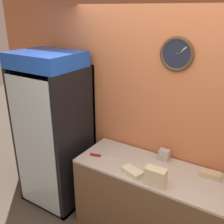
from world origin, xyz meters
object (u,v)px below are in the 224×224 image
(sandwich_stack_bottom, at_px, (155,182))
(chefs_knife, at_px, (101,156))
(beverage_cooler, at_px, (56,123))
(sandwich_stack_middle, at_px, (155,177))
(sandwich_stack_top, at_px, (156,171))
(sandwich_flat_right, at_px, (132,172))
(sandwich_flat_left, at_px, (210,174))
(napkin_dispenser, at_px, (164,155))

(sandwich_stack_bottom, distance_m, chefs_knife, 0.73)
(beverage_cooler, height_order, sandwich_stack_bottom, beverage_cooler)
(sandwich_stack_middle, distance_m, chefs_knife, 0.74)
(sandwich_stack_top, bearing_deg, sandwich_flat_right, 172.29)
(chefs_knife, bearing_deg, sandwich_stack_top, -10.44)
(sandwich_stack_middle, bearing_deg, chefs_knife, 169.56)
(sandwich_flat_left, distance_m, napkin_dispenser, 0.52)
(napkin_dispenser, bearing_deg, sandwich_flat_left, -6.13)
(sandwich_stack_bottom, distance_m, sandwich_stack_top, 0.12)
(sandwich_stack_bottom, bearing_deg, sandwich_stack_middle, 0.00)
(sandwich_flat_right, bearing_deg, sandwich_flat_left, 28.44)
(sandwich_stack_middle, relative_size, napkin_dispenser, 1.71)
(sandwich_stack_bottom, height_order, sandwich_stack_middle, sandwich_stack_middle)
(sandwich_stack_top, height_order, sandwich_flat_right, sandwich_stack_top)
(sandwich_stack_bottom, relative_size, napkin_dispenser, 1.71)
(sandwich_stack_middle, relative_size, chefs_knife, 0.58)
(sandwich_stack_bottom, height_order, sandwich_flat_right, sandwich_stack_bottom)
(beverage_cooler, distance_m, sandwich_stack_top, 1.49)
(sandwich_flat_left, bearing_deg, sandwich_flat_right, -151.56)
(chefs_knife, bearing_deg, sandwich_stack_bottom, -10.44)
(sandwich_stack_middle, distance_m, napkin_dispenser, 0.47)
(sandwich_stack_top, xyz_separation_m, sandwich_flat_left, (0.42, 0.41, -0.12))
(sandwich_flat_left, relative_size, chefs_knife, 0.57)
(sandwich_flat_right, height_order, napkin_dispenser, napkin_dispenser)
(sandwich_stack_top, bearing_deg, sandwich_stack_bottom, 0.00)
(sandwich_stack_middle, relative_size, sandwich_flat_right, 0.83)
(beverage_cooler, relative_size, sandwich_stack_bottom, 9.74)
(sandwich_flat_right, bearing_deg, sandwich_stack_bottom, -7.71)
(chefs_knife, bearing_deg, napkin_dispenser, 27.50)
(sandwich_stack_bottom, xyz_separation_m, sandwich_stack_middle, (0.00, 0.00, 0.06))
(beverage_cooler, height_order, chefs_knife, beverage_cooler)
(sandwich_flat_right, bearing_deg, sandwich_stack_middle, -7.71)
(sandwich_stack_bottom, distance_m, napkin_dispenser, 0.47)
(beverage_cooler, relative_size, sandwich_flat_left, 10.00)
(sandwich_flat_left, height_order, chefs_knife, sandwich_flat_left)
(sandwich_stack_bottom, xyz_separation_m, napkin_dispenser, (-0.09, 0.46, 0.03))
(beverage_cooler, height_order, napkin_dispenser, beverage_cooler)
(sandwich_flat_left, xyz_separation_m, chefs_knife, (-1.14, -0.27, -0.02))
(sandwich_stack_middle, height_order, sandwich_flat_left, sandwich_stack_middle)
(beverage_cooler, bearing_deg, sandwich_stack_middle, -9.06)
(sandwich_stack_top, bearing_deg, chefs_knife, 169.56)
(sandwich_flat_left, bearing_deg, sandwich_stack_top, -135.97)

